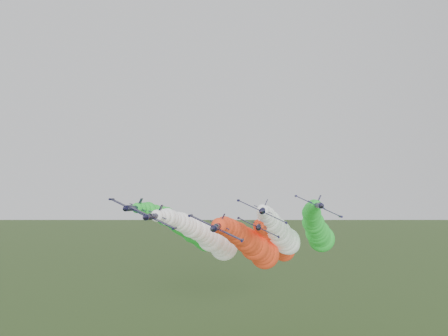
{
  "coord_description": "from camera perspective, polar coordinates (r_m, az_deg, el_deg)",
  "views": [
    {
      "loc": [
        1.9,
        -70.08,
        48.38
      ],
      "look_at": [
        -6.09,
        11.01,
        54.12
      ],
      "focal_mm": 35.0,
      "sensor_mm": 36.0,
      "label": 1
    }
  ],
  "objects": [
    {
      "name": "jet_lead",
      "position": [
        111.81,
        3.75,
        -10.01
      ],
      "size": [
        15.87,
        66.1,
        17.46
      ],
      "rotation": [
        0.0,
        0.44,
        0.0
      ],
      "color": "black",
      "rests_on": "ground"
    },
    {
      "name": "jet_inner_left",
      "position": [
        120.59,
        -1.98,
        -9.07
      ],
      "size": [
        15.93,
        66.16,
        17.53
      ],
      "rotation": [
        0.0,
        0.44,
        0.0
      ],
      "color": "black",
      "rests_on": "ground"
    },
    {
      "name": "jet_outer_left",
      "position": [
        129.63,
        -4.44,
        -8.06
      ],
      "size": [
        15.62,
        65.85,
        17.22
      ],
      "rotation": [
        0.0,
        0.44,
        0.0
      ],
      "color": "black",
      "rests_on": "ground"
    },
    {
      "name": "jet_outer_right",
      "position": [
        127.9,
        12.05,
        -7.82
      ],
      "size": [
        15.88,
        66.11,
        17.48
      ],
      "rotation": [
        0.0,
        0.44,
        0.0
      ],
      "color": "black",
      "rests_on": "ground"
    },
    {
      "name": "jet_trail",
      "position": [
        134.11,
        6.76,
        -9.55
      ],
      "size": [
        15.48,
        65.71,
        17.07
      ],
      "rotation": [
        0.0,
        0.44,
        0.0
      ],
      "color": "black",
      "rests_on": "ground"
    },
    {
      "name": "jet_inner_right",
      "position": [
        119.77,
        7.35,
        -8.45
      ],
      "size": [
        15.13,
        65.36,
        16.73
      ],
      "rotation": [
        0.0,
        0.44,
        0.0
      ],
      "color": "black",
      "rests_on": "ground"
    }
  ]
}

